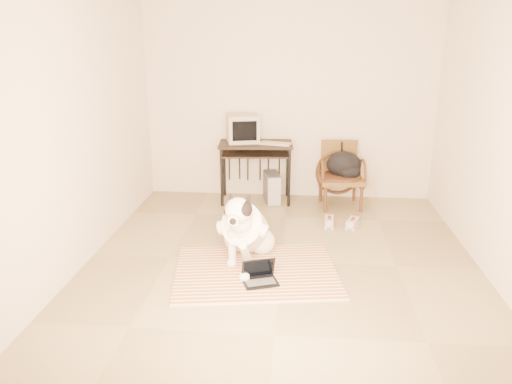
# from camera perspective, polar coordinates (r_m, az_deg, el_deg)

# --- Properties ---
(floor) EXTENTS (4.50, 4.50, 0.00)m
(floor) POSITION_cam_1_polar(r_m,az_deg,el_deg) (5.21, 2.89, -7.95)
(floor) COLOR #908058
(floor) RESTS_ON ground
(wall_back) EXTENTS (4.50, 0.00, 4.50)m
(wall_back) POSITION_cam_1_polar(r_m,az_deg,el_deg) (7.01, 3.80, 10.24)
(wall_back) COLOR beige
(wall_back) RESTS_ON floor
(wall_front) EXTENTS (4.50, 0.00, 4.50)m
(wall_front) POSITION_cam_1_polar(r_m,az_deg,el_deg) (2.62, 1.37, -2.57)
(wall_front) COLOR beige
(wall_front) RESTS_ON floor
(wall_left) EXTENTS (0.00, 4.50, 4.50)m
(wall_left) POSITION_cam_1_polar(r_m,az_deg,el_deg) (5.25, -19.42, 6.76)
(wall_left) COLOR beige
(wall_left) RESTS_ON floor
(wall_right) EXTENTS (0.00, 4.50, 4.50)m
(wall_right) POSITION_cam_1_polar(r_m,az_deg,el_deg) (5.13, 26.19, 5.72)
(wall_right) COLOR beige
(wall_right) RESTS_ON floor
(rug) EXTENTS (1.74, 1.43, 0.02)m
(rug) POSITION_cam_1_polar(r_m,az_deg,el_deg) (4.99, 0.01, -9.07)
(rug) COLOR #BD5A1F
(rug) RESTS_ON floor
(dog) EXTENTS (0.55, 1.16, 0.83)m
(dog) POSITION_cam_1_polar(r_m,az_deg,el_deg) (5.13, -1.20, -4.36)
(dog) COLOR white
(dog) RESTS_ON rug
(laptop) EXTENTS (0.38, 0.32, 0.22)m
(laptop) POSITION_cam_1_polar(r_m,az_deg,el_deg) (4.75, 0.40, -9.62)
(laptop) COLOR black
(laptop) RESTS_ON rug
(computer_desk) EXTENTS (1.03, 0.62, 0.83)m
(computer_desk) POSITION_cam_1_polar(r_m,az_deg,el_deg) (6.83, -0.05, 4.65)
(computer_desk) COLOR black
(computer_desk) RESTS_ON floor
(crt_monitor) EXTENTS (0.50, 0.48, 0.37)m
(crt_monitor) POSITION_cam_1_polar(r_m,az_deg,el_deg) (6.86, -1.54, 7.28)
(crt_monitor) COLOR tan
(crt_monitor) RESTS_ON computer_desk
(desk_keyboard) EXTENTS (0.44, 0.25, 0.03)m
(desk_keyboard) POSITION_cam_1_polar(r_m,az_deg,el_deg) (6.72, 2.24, 5.56)
(desk_keyboard) COLOR tan
(desk_keyboard) RESTS_ON computer_desk
(pc_tower) EXTENTS (0.27, 0.47, 0.41)m
(pc_tower) POSITION_cam_1_polar(r_m,az_deg,el_deg) (6.95, 1.84, 0.52)
(pc_tower) COLOR #4B4B4D
(pc_tower) RESTS_ON floor
(rattan_chair) EXTENTS (0.62, 0.60, 0.86)m
(rattan_chair) POSITION_cam_1_polar(r_m,az_deg,el_deg) (6.83, 9.64, 1.99)
(rattan_chair) COLOR brown
(rattan_chair) RESTS_ON floor
(backpack) EXTENTS (0.47, 0.42, 0.35)m
(backpack) POSITION_cam_1_polar(r_m,az_deg,el_deg) (6.81, 10.13, 2.99)
(backpack) COLOR black
(backpack) RESTS_ON rattan_chair
(sneaker_left) EXTENTS (0.13, 0.28, 0.09)m
(sneaker_left) POSITION_cam_1_polar(r_m,az_deg,el_deg) (6.20, 8.37, -3.41)
(sneaker_left) COLOR white
(sneaker_left) RESTS_ON floor
(sneaker_right) EXTENTS (0.19, 0.29, 0.10)m
(sneaker_right) POSITION_cam_1_polar(r_m,az_deg,el_deg) (6.21, 10.97, -3.53)
(sneaker_right) COLOR white
(sneaker_right) RESTS_ON floor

